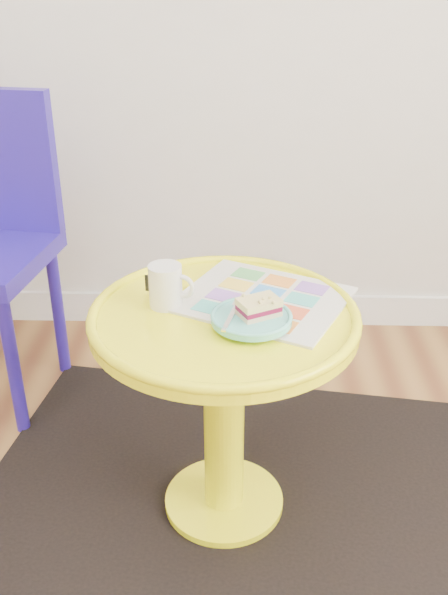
{
  "coord_description": "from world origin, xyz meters",
  "views": [
    {
      "loc": [
        0.46,
        -0.27,
        1.28
      ],
      "look_at": [
        0.43,
        1.02,
        0.61
      ],
      "focal_mm": 40.0,
      "sensor_mm": 36.0,
      "label": 1
    }
  ],
  "objects_px": {
    "side_table": "(224,374)",
    "plate": "(251,319)",
    "mug": "(166,285)",
    "newspaper": "(262,299)"
  },
  "relations": [
    {
      "from": "mug",
      "to": "plate",
      "type": "relative_size",
      "value": 0.61
    },
    {
      "from": "side_table",
      "to": "plate",
      "type": "height_order",
      "value": "plate"
    },
    {
      "from": "side_table",
      "to": "plate",
      "type": "bearing_deg",
      "value": -42.93
    },
    {
      "from": "side_table",
      "to": "mug",
      "type": "xyz_separation_m",
      "value": [
        -0.13,
        0.03,
        0.21
      ]
    },
    {
      "from": "plate",
      "to": "mug",
      "type": "bearing_deg",
      "value": 154.49
    },
    {
      "from": "newspaper",
      "to": "mug",
      "type": "xyz_separation_m",
      "value": [
        -0.22,
        -0.03,
        0.05
      ]
    },
    {
      "from": "newspaper",
      "to": "mug",
      "type": "height_order",
      "value": "mug"
    },
    {
      "from": "side_table",
      "to": "newspaper",
      "type": "height_order",
      "value": "newspaper"
    },
    {
      "from": "newspaper",
      "to": "mug",
      "type": "distance_m",
      "value": 0.22
    },
    {
      "from": "newspaper",
      "to": "plate",
      "type": "xyz_separation_m",
      "value": [
        -0.03,
        -0.12,
        0.02
      ]
    }
  ]
}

